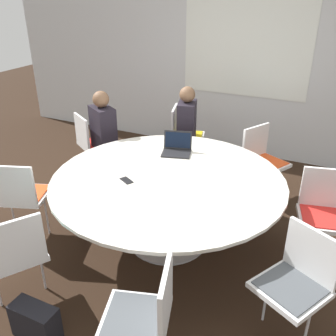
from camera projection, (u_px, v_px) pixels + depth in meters
The scene contains 16 objects.
ground_plane at pixel (168, 240), 3.85m from camera, with size 16.00×16.00×0.00m, color black.
wall_back at pixel (245, 63), 5.31m from camera, with size 8.00×0.07×2.70m.
conference_table at pixel (168, 187), 3.57m from camera, with size 2.20×2.20×0.73m.
chair_0 at pixel (184, 132), 5.16m from camera, with size 0.53×0.54×0.87m.
chair_1 at pixel (92, 140), 4.90m from camera, with size 0.60×0.59×0.87m.
chair_2 at pixel (22, 192), 3.67m from camera, with size 0.56×0.55×0.87m.
chair_3 at pixel (15, 251), 2.87m from camera, with size 0.59×0.60×0.87m.
chair_4 at pixel (145, 313), 2.33m from camera, with size 0.53×0.54×0.87m.
chair_5 at pixel (297, 278), 2.61m from camera, with size 0.59×0.58×0.87m.
chair_6 at pixel (324, 209), 3.41m from camera, with size 0.53×0.51×0.87m.
chair_7 at pixel (262, 157), 4.43m from camera, with size 0.58×0.59×0.87m.
person_0 at pixel (188, 125), 4.85m from camera, with size 0.33×0.41×1.22m.
person_1 at pixel (105, 131), 4.67m from camera, with size 0.42×0.38×1.22m.
laptop at pixel (177, 148), 4.03m from camera, with size 0.36×0.33×0.21m.
cell_phone at pixel (126, 180), 3.47m from camera, with size 0.16×0.13×0.01m.
handbag at pixel (35, 322), 2.75m from camera, with size 0.36×0.16×0.28m.
Camera 1 is at (1.34, -2.82, 2.37)m, focal length 40.00 mm.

